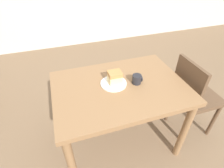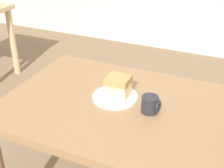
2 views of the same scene
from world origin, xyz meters
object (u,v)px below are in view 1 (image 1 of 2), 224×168
(dining_table_near, at_px, (120,95))
(chair_near_window, at_px, (193,95))
(plate, at_px, (114,83))
(coffee_mug, at_px, (137,79))
(cake_slice, at_px, (115,77))

(dining_table_near, bearing_deg, chair_near_window, -6.49)
(plate, height_order, coffee_mug, coffee_mug)
(chair_near_window, height_order, cake_slice, chair_near_window)
(chair_near_window, bearing_deg, dining_table_near, 83.51)
(dining_table_near, distance_m, coffee_mug, 0.20)
(chair_near_window, xyz_separation_m, coffee_mug, (-0.58, 0.08, 0.27))
(cake_slice, height_order, coffee_mug, cake_slice)
(plate, distance_m, cake_slice, 0.06)
(chair_near_window, relative_size, plate, 4.02)
(cake_slice, xyz_separation_m, coffee_mug, (0.17, -0.05, -0.02))
(dining_table_near, bearing_deg, cake_slice, 122.81)
(dining_table_near, bearing_deg, coffee_mug, -2.47)
(plate, xyz_separation_m, cake_slice, (0.01, 0.01, 0.06))
(chair_near_window, xyz_separation_m, cake_slice, (-0.75, 0.13, 0.30))
(chair_near_window, relative_size, cake_slice, 8.05)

